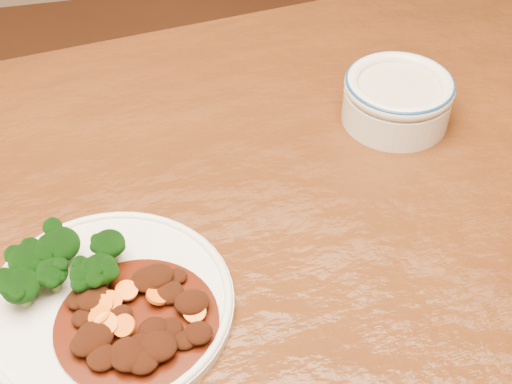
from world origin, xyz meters
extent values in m
cube|color=#4E260D|center=(0.00, 0.00, 0.73)|extent=(1.61, 1.10, 0.04)
cylinder|color=#402710|center=(0.63, 0.48, 0.35)|extent=(0.06, 0.06, 0.71)
cylinder|color=silver|center=(-0.05, -0.01, 0.76)|extent=(0.23, 0.23, 0.01)
torus|color=silver|center=(-0.05, -0.01, 0.76)|extent=(0.23, 0.23, 0.01)
cylinder|color=olive|center=(-0.07, 0.00, 0.77)|extent=(0.01, 0.01, 0.01)
ellipsoid|color=black|center=(-0.07, 0.00, 0.78)|extent=(0.03, 0.03, 0.03)
cylinder|color=olive|center=(-0.05, 0.04, 0.77)|extent=(0.01, 0.01, 0.01)
ellipsoid|color=black|center=(-0.05, 0.04, 0.78)|extent=(0.03, 0.03, 0.02)
cylinder|color=olive|center=(-0.12, 0.03, 0.77)|extent=(0.01, 0.01, 0.01)
ellipsoid|color=black|center=(-0.12, 0.03, 0.79)|extent=(0.04, 0.04, 0.03)
cylinder|color=olive|center=(-0.10, 0.01, 0.77)|extent=(0.01, 0.01, 0.01)
ellipsoid|color=black|center=(-0.10, 0.01, 0.78)|extent=(0.03, 0.03, 0.02)
cylinder|color=olive|center=(-0.13, 0.00, 0.77)|extent=(0.01, 0.01, 0.01)
ellipsoid|color=black|center=(-0.13, 0.00, 0.79)|extent=(0.03, 0.03, 0.03)
cylinder|color=olive|center=(-0.09, 0.04, 0.77)|extent=(0.01, 0.01, 0.01)
ellipsoid|color=black|center=(-0.09, 0.04, 0.79)|extent=(0.04, 0.04, 0.03)
cylinder|color=olive|center=(-0.06, 0.01, 0.77)|extent=(0.01, 0.01, 0.01)
ellipsoid|color=black|center=(-0.06, 0.01, 0.78)|extent=(0.03, 0.03, 0.03)
cylinder|color=#441107|center=(-0.03, -0.04, 0.76)|extent=(0.15, 0.15, 0.00)
ellipsoid|color=black|center=(0.00, -0.02, 0.77)|extent=(0.03, 0.03, 0.01)
ellipsoid|color=black|center=(-0.03, -0.09, 0.77)|extent=(0.03, 0.03, 0.01)
ellipsoid|color=black|center=(-0.07, -0.06, 0.77)|extent=(0.03, 0.02, 0.01)
ellipsoid|color=black|center=(-0.06, -0.08, 0.77)|extent=(0.03, 0.03, 0.01)
ellipsoid|color=black|center=(-0.03, -0.07, 0.77)|extent=(0.02, 0.02, 0.01)
ellipsoid|color=black|center=(-0.02, -0.06, 0.77)|extent=(0.03, 0.02, 0.01)
ellipsoid|color=black|center=(0.02, -0.04, 0.77)|extent=(0.03, 0.03, 0.02)
ellipsoid|color=black|center=(-0.07, -0.01, 0.77)|extent=(0.03, 0.03, 0.02)
ellipsoid|color=black|center=(-0.04, -0.04, 0.77)|extent=(0.02, 0.02, 0.01)
ellipsoid|color=black|center=(0.02, -0.07, 0.77)|extent=(0.02, 0.02, 0.01)
ellipsoid|color=black|center=(-0.07, -0.06, 0.77)|extent=(0.03, 0.03, 0.02)
ellipsoid|color=black|center=(0.01, -0.07, 0.77)|extent=(0.02, 0.02, 0.01)
ellipsoid|color=black|center=(-0.08, -0.03, 0.77)|extent=(0.02, 0.02, 0.01)
ellipsoid|color=black|center=(-0.08, -0.01, 0.77)|extent=(0.02, 0.02, 0.01)
ellipsoid|color=black|center=(-0.02, 0.00, 0.77)|extent=(0.03, 0.03, 0.01)
ellipsoid|color=black|center=(0.00, -0.06, 0.77)|extent=(0.02, 0.02, 0.01)
ellipsoid|color=black|center=(-0.01, 0.00, 0.77)|extent=(0.03, 0.03, 0.02)
ellipsoid|color=black|center=(-0.04, -0.08, 0.77)|extent=(0.03, 0.03, 0.02)
ellipsoid|color=black|center=(0.01, 0.00, 0.77)|extent=(0.02, 0.02, 0.01)
ellipsoid|color=black|center=(-0.01, -0.08, 0.77)|extent=(0.03, 0.03, 0.02)
cylinder|color=#E95F0C|center=(-0.06, -0.05, 0.78)|extent=(0.03, 0.03, 0.01)
cylinder|color=#E95F0C|center=(0.02, -0.05, 0.77)|extent=(0.02, 0.02, 0.01)
cylinder|color=#E95F0C|center=(-0.01, -0.02, 0.77)|extent=(0.03, 0.03, 0.01)
cylinder|color=#E95F0C|center=(-0.04, -0.01, 0.77)|extent=(0.02, 0.02, 0.01)
cylinder|color=#E95F0C|center=(-0.05, -0.02, 0.77)|extent=(0.03, 0.03, 0.01)
cylinder|color=#E95F0C|center=(-0.06, -0.04, 0.78)|extent=(0.03, 0.03, 0.01)
cylinder|color=#E95F0C|center=(-0.04, -0.05, 0.77)|extent=(0.02, 0.02, 0.01)
cylinder|color=#E95F0C|center=(-0.06, -0.03, 0.78)|extent=(0.02, 0.02, 0.01)
cylinder|color=silver|center=(0.30, 0.20, 0.77)|extent=(0.13, 0.13, 0.04)
cylinder|color=beige|center=(0.30, 0.20, 0.80)|extent=(0.10, 0.10, 0.01)
torus|color=silver|center=(0.30, 0.20, 0.80)|extent=(0.13, 0.13, 0.02)
torus|color=navy|center=(0.30, 0.20, 0.80)|extent=(0.13, 0.13, 0.01)
camera|label=1|loc=(-0.01, -0.43, 1.28)|focal=50.00mm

